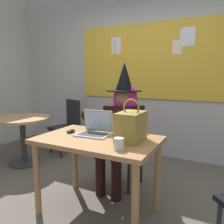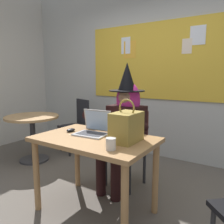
% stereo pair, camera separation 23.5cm
% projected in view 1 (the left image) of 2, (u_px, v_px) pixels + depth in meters
% --- Properties ---
extents(ground_plane, '(24.00, 24.00, 0.00)m').
position_uv_depth(ground_plane, '(88.00, 205.00, 2.32)').
color(ground_plane, '#5B544C').
extents(wall_back_bulletin, '(5.38, 2.03, 2.91)m').
position_uv_depth(wall_back_bulletin, '(148.00, 67.00, 3.67)').
color(wall_back_bulletin, '#B2B2AD').
rests_on(wall_back_bulletin, ground).
extents(desk_main, '(1.12, 0.71, 0.75)m').
position_uv_depth(desk_main, '(98.00, 149.00, 2.12)').
color(desk_main, '#A37547').
rests_on(desk_main, ground).
extents(chair_at_desk, '(0.45, 0.45, 0.91)m').
position_uv_depth(chair_at_desk, '(126.00, 142.00, 2.78)').
color(chair_at_desk, '#4C1E19').
rests_on(chair_at_desk, ground).
extents(person_costumed, '(0.60, 0.68, 1.47)m').
position_uv_depth(person_costumed, '(122.00, 121.00, 2.63)').
color(person_costumed, black).
rests_on(person_costumed, ground).
extents(laptop, '(0.34, 0.29, 0.23)m').
position_uv_depth(laptop, '(95.00, 129.00, 2.22)').
color(laptop, '#B7B7BC').
rests_on(laptop, desk_main).
extents(computer_mouse, '(0.07, 0.11, 0.03)m').
position_uv_depth(computer_mouse, '(71.00, 131.00, 2.29)').
color(computer_mouse, black).
rests_on(computer_mouse, desk_main).
extents(handbag, '(0.20, 0.30, 0.38)m').
position_uv_depth(handbag, '(131.00, 126.00, 1.98)').
color(handbag, olive).
rests_on(handbag, desk_main).
extents(coffee_mug, '(0.08, 0.08, 0.09)m').
position_uv_depth(coffee_mug, '(119.00, 144.00, 1.76)').
color(coffee_mug, silver).
rests_on(coffee_mug, desk_main).
extents(side_table_round, '(0.80, 0.80, 0.71)m').
position_uv_depth(side_table_round, '(23.00, 130.00, 3.35)').
color(side_table_round, tan).
rests_on(side_table_round, ground).
extents(chair_spare_by_window, '(0.54, 0.54, 0.91)m').
position_uv_depth(chair_spare_by_window, '(68.00, 123.00, 3.87)').
color(chair_spare_by_window, black).
rests_on(chair_spare_by_window, ground).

